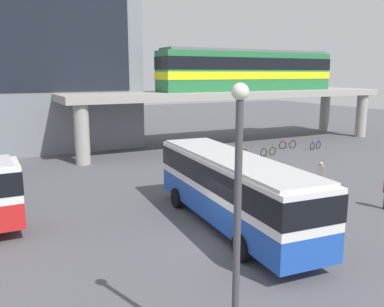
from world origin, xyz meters
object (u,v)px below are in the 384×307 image
(train, at_px, (248,70))
(bicycle_brown, at_px, (288,145))
(pedestrian_near_building, at_px, (320,178))
(bicycle_green, at_px, (268,152))
(bus_main, at_px, (232,184))
(bicycle_orange, at_px, (237,153))
(bicycle_blue, at_px, (315,145))

(train, distance_m, bicycle_brown, 8.24)
(bicycle_brown, relative_size, pedestrian_near_building, 0.99)
(train, relative_size, pedestrian_near_building, 10.21)
(bicycle_green, bearing_deg, bus_main, -133.41)
(bus_main, xyz_separation_m, bicycle_green, (11.48, 12.13, -1.63))
(bus_main, distance_m, pedestrian_near_building, 7.93)
(bicycle_brown, bearing_deg, train, 105.80)
(bicycle_green, bearing_deg, bicycle_orange, 167.86)
(bicycle_orange, relative_size, bicycle_blue, 0.98)
(bus_main, height_order, pedestrian_near_building, bus_main)
(bicycle_green, relative_size, bicycle_brown, 1.00)
(pedestrian_near_building, bearing_deg, bicycle_brown, 56.92)
(bicycle_orange, xyz_separation_m, pedestrian_near_building, (-1.25, -10.45, 0.49))
(pedestrian_near_building, bearing_deg, train, 68.76)
(train, height_order, bicycle_blue, train)
(train, relative_size, bicycle_brown, 10.29)
(bicycle_green, distance_m, bicycle_blue, 5.65)
(train, distance_m, bicycle_orange, 10.34)
(bus_main, distance_m, bicycle_blue, 21.29)
(train, height_order, bicycle_brown, train)
(train, height_order, bicycle_green, train)
(bus_main, relative_size, bicycle_green, 6.32)
(bicycle_orange, height_order, bicycle_blue, same)
(bicycle_green, distance_m, bicycle_brown, 4.20)
(train, xyz_separation_m, bicycle_orange, (-5.13, -5.97, -6.70))
(bicycle_green, relative_size, pedestrian_near_building, 0.99)
(bicycle_brown, distance_m, bicycle_blue, 2.43)
(bicycle_green, bearing_deg, bicycle_blue, 4.35)
(bicycle_green, relative_size, bicycle_blue, 1.02)
(bicycle_orange, bearing_deg, train, 49.32)
(bicycle_green, height_order, pedestrian_near_building, pedestrian_near_building)
(bicycle_orange, distance_m, pedestrian_near_building, 10.54)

